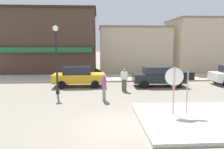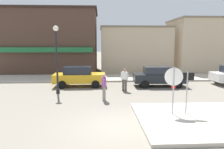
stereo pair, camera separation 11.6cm
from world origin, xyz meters
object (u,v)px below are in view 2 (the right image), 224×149
(pedestrian_crossing_far, at_px, (125,79))
(parked_car_second, at_px, (159,76))
(stop_sign, at_px, (173,84))
(pedestrian_crossing_near, at_px, (104,86))
(lamp_post, at_px, (56,49))
(one_way_sign, at_px, (187,88))
(parked_car_nearest, at_px, (79,76))

(pedestrian_crossing_far, bearing_deg, parked_car_second, 28.94)
(stop_sign, relative_size, pedestrian_crossing_far, 1.43)
(stop_sign, bearing_deg, parked_car_second, 79.99)
(parked_car_second, height_order, pedestrian_crossing_near, pedestrian_crossing_near)
(lamp_post, distance_m, parked_car_second, 8.02)
(one_way_sign, distance_m, pedestrian_crossing_far, 6.03)
(pedestrian_crossing_near, bearing_deg, lamp_post, 146.87)
(lamp_post, relative_size, parked_car_second, 1.12)
(lamp_post, distance_m, parked_car_nearest, 3.45)
(parked_car_nearest, relative_size, pedestrian_crossing_near, 2.51)
(lamp_post, bearing_deg, parked_car_nearest, 63.68)
(one_way_sign, distance_m, parked_car_second, 7.22)
(lamp_post, height_order, pedestrian_crossing_near, lamp_post)
(parked_car_second, xyz_separation_m, pedestrian_crossing_near, (-4.35, -4.11, 0.06))
(stop_sign, height_order, one_way_sign, stop_sign)
(one_way_sign, height_order, parked_car_nearest, one_way_sign)
(stop_sign, height_order, pedestrian_crossing_near, stop_sign)
(one_way_sign, relative_size, parked_car_nearest, 0.52)
(one_way_sign, relative_size, parked_car_second, 0.52)
(stop_sign, distance_m, lamp_post, 8.10)
(parked_car_nearest, bearing_deg, pedestrian_crossing_far, -29.53)
(one_way_sign, relative_size, pedestrian_crossing_near, 1.30)
(one_way_sign, xyz_separation_m, parked_car_second, (0.65, 7.18, -0.52))
(lamp_post, height_order, pedestrian_crossing_far, lamp_post)
(stop_sign, xyz_separation_m, lamp_post, (-6.17, 5.05, 1.44))
(one_way_sign, height_order, pedestrian_crossing_far, one_way_sign)
(pedestrian_crossing_near, relative_size, pedestrian_crossing_far, 1.00)
(parked_car_second, bearing_deg, pedestrian_crossing_near, -136.62)
(one_way_sign, bearing_deg, parked_car_second, 84.85)
(lamp_post, relative_size, pedestrian_crossing_near, 2.82)
(parked_car_second, distance_m, pedestrian_crossing_near, 5.99)
(lamp_post, bearing_deg, one_way_sign, -36.78)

